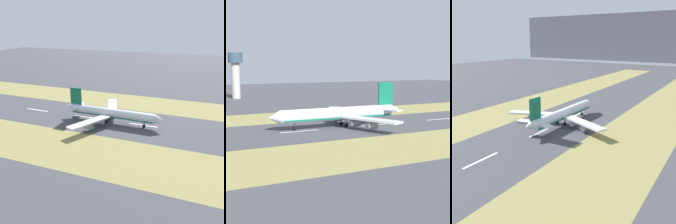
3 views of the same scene
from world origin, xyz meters
The scene contains 7 objects.
ground_plane centered at (0.00, 0.00, 0.00)m, with size 800.00×800.00×0.00m, color #424247.
grass_median_west centered at (-45.00, 0.00, 0.00)m, with size 40.00×600.00×0.01m, color olive.
grass_median_east centered at (45.00, 0.00, 0.00)m, with size 40.00×600.00×0.01m, color olive.
centreline_dash_near centered at (0.00, -58.73, 0.01)m, with size 1.20×18.00×0.01m, color silver.
centreline_dash_mid centered at (0.00, -18.73, 0.01)m, with size 1.20×18.00×0.01m, color silver.
centreline_dash_far centered at (0.00, 21.27, 0.01)m, with size 1.20×18.00×0.01m, color silver.
airplane_main_jet centered at (2.53, -0.64, 6.02)m, with size 64.12×67.10×20.20m.
Camera 3 is at (81.76, -123.69, 48.06)m, focal length 42.00 mm.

